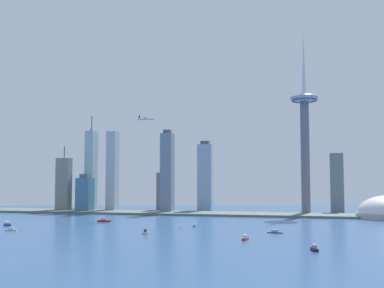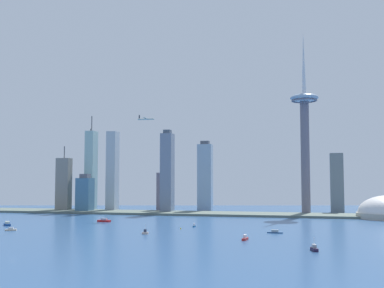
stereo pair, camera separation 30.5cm
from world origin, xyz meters
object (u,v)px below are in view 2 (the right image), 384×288
at_px(observation_tower, 305,125).
at_px(boat_6, 104,220).
at_px(skyscraper_2, 64,185).
at_px(skyscraper_7, 162,192).
at_px(boat_1, 314,249).
at_px(skyscraper_8, 205,177).
at_px(skyscraper_4, 337,183).
at_px(skyscraper_1, 112,171).
at_px(channel_buoy_0, 181,228).
at_px(skyscraper_5, 91,171).
at_px(skyscraper_0, 90,176).
at_px(boat_5, 11,229).
at_px(boat_4, 194,226).
at_px(boat_7, 275,232).
at_px(skyscraper_3, 85,194).
at_px(boat_0, 7,224).
at_px(airplane, 146,119).
at_px(boat_2, 245,238).
at_px(skyscraper_6, 167,172).

relative_size(observation_tower, boat_6, 16.64).
distance_m(skyscraper_2, skyscraper_7, 171.24).
distance_m(observation_tower, boat_1, 408.63).
xyz_separation_m(observation_tower, skyscraper_8, (-169.42, 39.90, -82.34)).
xyz_separation_m(observation_tower, skyscraper_4, (50.82, 64.68, -91.92)).
relative_size(skyscraper_1, channel_buoy_0, 61.80).
xyz_separation_m(skyscraper_8, boat_6, (-85.62, -229.41, -57.19)).
xyz_separation_m(skyscraper_5, skyscraper_8, (195.36, 40.01, -10.86)).
bearing_deg(skyscraper_5, boat_6, -59.91).
relative_size(skyscraper_0, boat_5, 12.24).
distance_m(skyscraper_4, boat_4, 343.99).
bearing_deg(boat_7, skyscraper_0, -33.93).
height_order(skyscraper_3, skyscraper_4, skyscraper_4).
distance_m(skyscraper_8, channel_buoy_0, 302.15).
relative_size(boat_1, boat_5, 1.05).
bearing_deg(skyscraper_1, skyscraper_5, 176.75).
distance_m(skyscraper_1, boat_6, 210.16).
height_order(boat_0, boat_5, boat_5).
xyz_separation_m(skyscraper_5, airplane, (134.91, -99.23, 74.94)).
bearing_deg(channel_buoy_0, skyscraper_3, 135.34).
distance_m(skyscraper_5, boat_1, 537.47).
distance_m(observation_tower, skyscraper_7, 263.90).
relative_size(skyscraper_7, boat_0, 4.31).
bearing_deg(airplane, observation_tower, 18.96).
distance_m(skyscraper_4, channel_buoy_0, 372.64).
relative_size(boat_4, channel_buoy_0, 3.00).
xyz_separation_m(skyscraper_5, skyscraper_7, (124.80, 19.16, -36.63)).
relative_size(skyscraper_1, boat_0, 8.93).
relative_size(skyscraper_3, skyscraper_7, 0.97).
bearing_deg(skyscraper_7, boat_5, -101.74).
height_order(boat_2, channel_buoy_0, boat_2).
bearing_deg(observation_tower, skyscraper_3, -174.80).
xyz_separation_m(skyscraper_2, skyscraper_4, (457.25, 83.81, 3.49)).
height_order(skyscraper_5, boat_2, skyscraper_5).
bearing_deg(observation_tower, skyscraper_1, -179.57).
relative_size(skyscraper_5, boat_5, 13.74).
height_order(skyscraper_5, boat_4, skyscraper_5).
bearing_deg(skyscraper_1, boat_2, -50.73).
bearing_deg(boat_5, channel_buoy_0, 176.37).
bearing_deg(boat_5, boat_7, 167.09).
xyz_separation_m(skyscraper_0, skyscraper_6, (163.92, -54.83, 5.98)).
bearing_deg(skyscraper_1, boat_4, -48.62).
xyz_separation_m(skyscraper_1, skyscraper_3, (-36.05, -30.31, -38.79)).
bearing_deg(boat_6, skyscraper_3, -51.72).
height_order(channel_buoy_0, airplane, airplane).
height_order(boat_0, boat_2, boat_0).
distance_m(skyscraper_5, skyscraper_6, 145.07).
height_order(skyscraper_1, boat_0, skyscraper_1).
bearing_deg(boat_1, skyscraper_2, -143.54).
bearing_deg(skyscraper_8, boat_7, -65.95).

